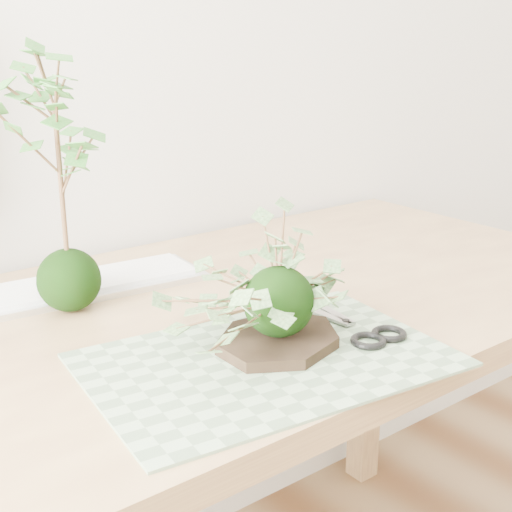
% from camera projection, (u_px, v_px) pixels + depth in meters
% --- Properties ---
extents(desk, '(1.60, 0.70, 0.74)m').
position_uv_depth(desk, '(176.00, 371.00, 1.07)').
color(desk, tan).
rests_on(desk, ground_plane).
extents(cutting_mat, '(0.48, 0.35, 0.00)m').
position_uv_depth(cutting_mat, '(267.00, 360.00, 0.91)').
color(cutting_mat, '#5A7556').
rests_on(cutting_mat, desk).
extents(stone_dish, '(0.23, 0.23, 0.01)m').
position_uv_depth(stone_dish, '(278.00, 340.00, 0.94)').
color(stone_dish, black).
rests_on(stone_dish, cutting_mat).
extents(ivy_kokedama, '(0.28, 0.28, 0.19)m').
position_uv_depth(ivy_kokedama, '(279.00, 269.00, 0.91)').
color(ivy_kokedama, black).
rests_on(ivy_kokedama, stone_dish).
extents(maple_kokedama, '(0.27, 0.27, 0.40)m').
position_uv_depth(maple_kokedama, '(56.00, 124.00, 0.99)').
color(maple_kokedama, black).
rests_on(maple_kokedama, desk).
extents(keyboard, '(0.46, 0.18, 0.02)m').
position_uv_depth(keyboard, '(66.00, 288.00, 1.14)').
color(keyboard, silver).
rests_on(keyboard, desk).
extents(scissors, '(0.09, 0.20, 0.01)m').
position_uv_depth(scissors, '(366.00, 331.00, 0.98)').
color(scissors, gray).
rests_on(scissors, cutting_mat).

